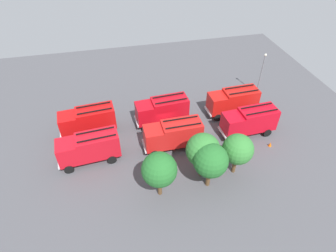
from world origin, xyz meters
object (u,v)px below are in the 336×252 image
object	(u,v)px
fire_truck_3	(249,121)
tree_1	(211,161)
firefighter_1	(62,117)
fire_truck_2	(88,120)
tree_0	(238,149)
traffic_cone_0	(270,144)
tree_3	(159,170)
fire_truck_5	(89,147)
fire_truck_4	(173,134)
fire_truck_1	(162,110)
firefighter_0	(205,147)
lamppost	(262,71)
fire_truck_0	(233,100)
tree_2	(203,150)

from	to	relation	value
fire_truck_3	tree_1	world-z (taller)	tree_1
firefighter_1	fire_truck_2	bearing A→B (deg)	159.78
tree_0	traffic_cone_0	xyz separation A→B (m)	(-6.20, -2.89, -3.27)
tree_0	tree_3	world-z (taller)	tree_3
tree_3	fire_truck_5	bearing A→B (deg)	-43.26
fire_truck_3	fire_truck_4	size ratio (longest dim) A/B	1.01
fire_truck_2	traffic_cone_0	xyz separation A→B (m)	(-22.13, 7.74, -1.85)
fire_truck_1	tree_0	distance (m)	12.34
fire_truck_5	firefighter_0	xyz separation A→B (m)	(-13.60, 1.83, -1.26)
fire_truck_2	lamppost	bearing A→B (deg)	-176.62
fire_truck_0	fire_truck_2	size ratio (longest dim) A/B	0.99
fire_truck_0	fire_truck_2	bearing A→B (deg)	-2.43
fire_truck_1	traffic_cone_0	xyz separation A→B (m)	(-12.29, 7.74, -1.85)
tree_0	lamppost	world-z (taller)	lamppost
fire_truck_3	traffic_cone_0	bearing A→B (deg)	118.69
fire_truck_5	firefighter_1	distance (m)	9.12
tree_1	tree_3	xyz separation A→B (m)	(5.34, -0.02, -0.06)
tree_3	traffic_cone_0	bearing A→B (deg)	-165.04
fire_truck_0	firefighter_0	world-z (taller)	fire_truck_0
fire_truck_3	fire_truck_2	bearing A→B (deg)	-16.25
fire_truck_4	lamppost	size ratio (longest dim) A/B	1.06
tree_1	traffic_cone_0	bearing A→B (deg)	-157.43
firefighter_0	lamppost	world-z (taller)	lamppost
tree_0	lamppost	distance (m)	17.50
fire_truck_0	firefighter_0	size ratio (longest dim) A/B	4.54
fire_truck_5	tree_3	bearing A→B (deg)	131.69
tree_1	fire_truck_4	bearing A→B (deg)	-70.89
fire_truck_4	tree_0	size ratio (longest dim) A/B	1.36
traffic_cone_0	fire_truck_3	bearing A→B (deg)	-58.34
fire_truck_1	fire_truck_2	bearing A→B (deg)	-3.81
fire_truck_2	firefighter_0	distance (m)	15.42
traffic_cone_0	fire_truck_5	bearing A→B (deg)	-6.61
fire_truck_0	tree_0	distance (m)	11.39
fire_truck_0	tree_0	bearing A→B (deg)	66.54
tree_3	fire_truck_0	bearing A→B (deg)	-138.03
fire_truck_3	tree_2	world-z (taller)	tree_2
fire_truck_3	fire_truck_4	bearing A→B (deg)	-0.97
fire_truck_0	traffic_cone_0	world-z (taller)	fire_truck_0
fire_truck_1	tree_1	world-z (taller)	tree_1
firefighter_0	firefighter_1	bearing A→B (deg)	-71.38
fire_truck_3	tree_0	xyz separation A→B (m)	(4.39, 5.83, 1.42)
fire_truck_3	traffic_cone_0	size ratio (longest dim) A/B	12.24
fire_truck_1	tree_1	xyz separation A→B (m)	(-2.57, 11.79, 1.69)
tree_2	traffic_cone_0	xyz separation A→B (m)	(-10.02, -2.49, -3.58)
fire_truck_4	firefighter_0	xyz separation A→B (m)	(-3.56, 1.86, -1.26)
firefighter_0	tree_0	bearing A→B (deg)	80.65
fire_truck_3	firefighter_0	world-z (taller)	fire_truck_3
fire_truck_1	lamppost	xyz separation A→B (m)	(-16.11, -3.70, 1.83)
tree_1	fire_truck_1	bearing A→B (deg)	-77.71
tree_0	fire_truck_1	bearing A→B (deg)	-60.23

